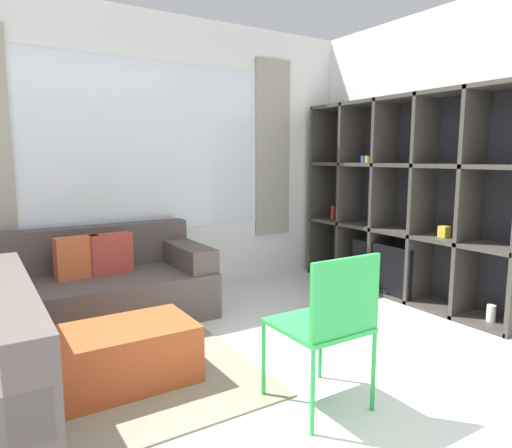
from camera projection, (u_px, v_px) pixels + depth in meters
wall_back at (150, 157)px, 4.37m from camera, size 5.63×0.11×2.70m
wall_right at (437, 158)px, 4.27m from camera, size 0.07×4.19×2.70m
area_rug at (77, 376)px, 2.84m from camera, size 2.03×1.84×0.01m
shelving_unit at (404, 201)px, 4.40m from camera, size 0.38×2.39×1.92m
couch_main at (91, 288)px, 3.75m from camera, size 1.90×0.89×0.76m
ottoman at (125, 355)px, 2.72m from camera, size 0.81×0.50×0.36m
folding_chair at (329, 318)px, 2.39m from camera, size 0.44×0.46×0.86m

